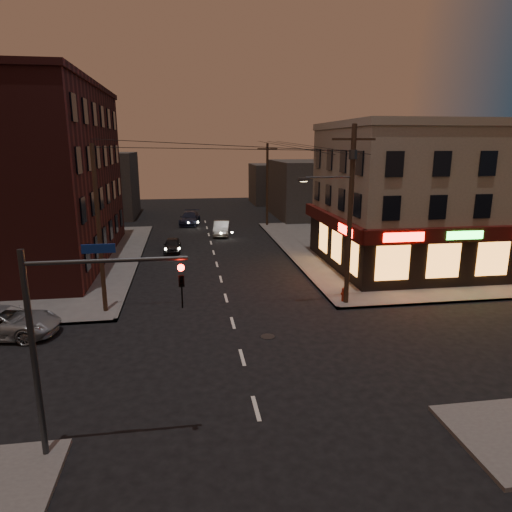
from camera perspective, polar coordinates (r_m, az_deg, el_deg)
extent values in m
plane|color=black|center=(20.51, -1.74, -12.56)|extent=(120.00, 120.00, 0.00)
cube|color=#514F4C|center=(43.31, 19.27, 1.05)|extent=(24.00, 28.00, 0.15)
cube|color=gray|center=(36.79, 21.10, 6.77)|extent=(15.00, 12.00, 10.00)
cube|color=gray|center=(36.59, 21.84, 14.94)|extent=(15.20, 12.20, 0.50)
cube|color=black|center=(32.38, 25.73, -0.50)|extent=(15.12, 0.25, 3.40)
cube|color=black|center=(34.28, 9.73, 1.44)|extent=(0.25, 12.12, 3.40)
cube|color=#3D0D09|center=(31.78, 26.37, 2.51)|extent=(15.60, 0.50, 0.90)
cube|color=#3D0D09|center=(33.85, 9.37, 4.40)|extent=(0.50, 12.60, 0.90)
cube|color=#FF140C|center=(28.84, 18.00, 2.25)|extent=(2.60, 0.06, 0.55)
cube|color=#26FF3F|center=(30.83, 24.67, 2.38)|extent=(2.40, 0.06, 0.50)
cube|color=#FF140C|center=(30.22, 11.09, 3.19)|extent=(0.06, 2.60, 0.55)
cube|color=#FF9538|center=(31.90, 25.01, -0.44)|extent=(12.40, 0.08, 2.20)
cube|color=#FF9538|center=(33.28, 10.02, 1.23)|extent=(0.08, 8.40, 2.20)
cube|color=#401614|center=(39.29, -27.33, 8.76)|extent=(12.00, 20.00, 13.00)
cube|color=#3F3D3A|center=(58.78, 7.36, 8.30)|extent=(10.00, 12.00, 7.00)
cube|color=#3F3D3A|center=(61.40, -19.07, 8.37)|extent=(9.00, 10.00, 8.00)
cube|color=#3F3D3A|center=(71.91, 2.70, 9.01)|extent=(8.00, 8.00, 6.00)
cylinder|color=#382619|center=(25.96, 11.66, 4.79)|extent=(0.28, 0.28, 10.00)
cube|color=#382619|center=(25.65, 12.13, 14.09)|extent=(2.40, 0.12, 0.12)
cylinder|color=#333538|center=(25.66, 12.04, 12.30)|extent=(0.44, 0.44, 0.50)
cylinder|color=#333538|center=(25.29, 9.11, 9.68)|extent=(2.60, 0.10, 0.10)
cube|color=#333538|center=(24.91, 5.99, 9.49)|extent=(0.60, 0.25, 0.18)
cube|color=#FFD88C|center=(24.91, 5.98, 9.26)|extent=(0.35, 0.15, 0.04)
cylinder|color=#382619|center=(51.22, 1.41, 8.89)|extent=(0.26, 0.26, 9.00)
cylinder|color=#382619|center=(25.55, -19.03, 3.03)|extent=(0.24, 0.24, 9.00)
cylinder|color=#333538|center=(14.64, -25.98, -11.55)|extent=(0.18, 0.18, 6.40)
cylinder|color=#333538|center=(13.20, -18.13, -0.57)|extent=(4.40, 0.12, 0.12)
imported|color=black|center=(13.14, -9.33, -2.37)|extent=(0.16, 0.20, 1.00)
sphere|color=#FF0C05|center=(12.96, -9.38, -1.45)|extent=(0.20, 0.20, 0.20)
cube|color=navy|center=(13.15, -19.10, 0.88)|extent=(0.90, 0.05, 0.25)
imported|color=gray|center=(25.40, -29.08, -7.26)|extent=(5.52, 3.07, 1.46)
imported|color=black|center=(40.00, -10.42, 1.36)|extent=(1.50, 3.54, 1.19)
imported|color=#615F5B|center=(46.69, -4.33, 3.49)|extent=(2.11, 4.54, 1.44)
imported|color=#1B2136|center=(53.28, -8.27, 4.70)|extent=(2.72, 5.27, 1.46)
cylinder|color=maroon|center=(27.23, 10.91, -4.88)|extent=(0.31, 0.31, 0.67)
sphere|color=maroon|center=(27.11, 10.95, -4.14)|extent=(0.27, 0.27, 0.27)
cylinder|color=maroon|center=(27.19, 10.93, -4.61)|extent=(0.38, 0.23, 0.13)
cylinder|color=maroon|center=(27.19, 10.93, -4.61)|extent=(0.23, 0.38, 0.13)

